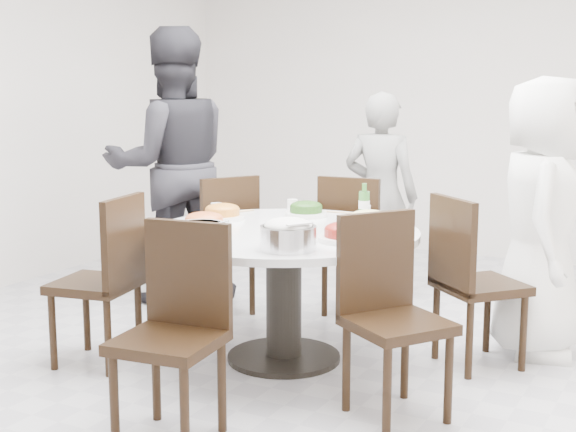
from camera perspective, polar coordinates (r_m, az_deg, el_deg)
The scene contains 22 objects.
floor at distance 4.72m, azimuth 4.64°, elevation -9.81°, with size 6.00×6.00×0.01m, color #BCBBC1.
wall_back at distance 7.30m, azimuth 14.35°, elevation 7.99°, with size 6.00×0.01×2.80m, color silver.
dining_table at distance 4.52m, azimuth -0.30°, elevation -5.67°, with size 1.50×1.50×0.75m, color silver.
chair_ne at distance 4.54m, azimuth 13.53°, elevation -4.56°, with size 0.42×0.42×0.95m, color black.
chair_n at distance 5.43m, azimuth 4.97°, elevation -2.03°, with size 0.42×0.42×0.95m, color black.
chair_nw at distance 5.43m, azimuth -5.05°, elevation -2.02°, with size 0.42×0.42×0.95m, color black.
chair_sw at distance 4.57m, azimuth -13.58°, elevation -4.47°, with size 0.42×0.42×0.95m, color black.
chair_s at distance 3.53m, azimuth -8.53°, elevation -8.47°, with size 0.42×0.42×0.95m, color black.
chair_se at distance 3.77m, azimuth 7.81°, elevation -7.30°, with size 0.42×0.42×0.95m, color black.
diner_right at distance 4.76m, azimuth 17.53°, elevation -0.14°, with size 0.78×0.51×1.59m, color white.
diner_middle at distance 5.80m, azimuth 6.60°, elevation 1.41°, with size 0.54×0.36×1.49m, color black.
diner_left at distance 5.72m, azimuth -8.32°, elevation 3.49°, with size 0.94×0.73×1.93m, color black.
dish_greens at distance 4.87m, azimuth 1.29°, elevation 0.36°, with size 0.25×0.25×0.07m, color white.
dish_pale at distance 4.53m, azimuth 5.78°, elevation -0.33°, with size 0.27×0.27×0.07m, color white.
dish_orange at distance 4.78m, azimuth -4.68°, elevation 0.18°, with size 0.26×0.26×0.07m, color white.
dish_redbrown at distance 4.12m, azimuth 4.19°, elevation -1.29°, with size 0.30×0.30×0.07m, color white.
dish_tofu at distance 4.47m, azimuth -5.98°, elevation -0.50°, with size 0.27×0.27×0.07m, color white.
rice_bowl at distance 3.89m, azimuth 0.01°, elevation -1.57°, with size 0.28×0.28×0.12m, color silver.
soup_bowl at distance 4.22m, azimuth -6.29°, elevation -1.03°, with size 0.26×0.26×0.08m, color white.
beverage_bottle at distance 4.73m, azimuth 5.43°, elevation 1.00°, with size 0.06×0.06×0.22m, color #34732E.
tea_cups at distance 4.97m, azimuth 3.54°, elevation 0.62°, with size 0.07×0.07×0.08m, color white.
chopsticks at distance 5.06m, azimuth 3.07°, elevation 0.38°, with size 0.24×0.04×0.01m, color tan, non-canonical shape.
Camera 1 is at (1.76, -4.09, 1.56)m, focal length 50.00 mm.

